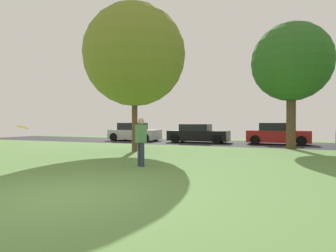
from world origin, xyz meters
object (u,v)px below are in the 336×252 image
Objects in this scene: parked_car_black at (198,134)px; frisbee_disc at (23,127)px; parked_car_red at (277,135)px; maple_tree_far at (291,62)px; person_catcher at (141,140)px; parked_car_silver at (134,133)px; oak_tree_right at (135,55)px.

frisbee_disc is at bearing -90.99° from parked_car_black.
parked_car_black is 1.10× the size of parked_car_red.
maple_tree_far is at bearing -76.48° from parked_car_red.
person_catcher reaches higher than frisbee_disc.
person_catcher is at bearing -118.54° from maple_tree_far.
frisbee_disc is 0.09× the size of parked_car_silver.
frisbee_disc is at bearing -70.87° from parked_car_silver.
parked_car_red is (6.71, 7.79, -4.26)m from oak_tree_right.
maple_tree_far reaches higher than person_catcher.
person_catcher is (-4.83, -8.88, -3.97)m from maple_tree_far.
parked_car_red is (-0.78, 3.26, -4.19)m from maple_tree_far.
oak_tree_right reaches higher than frisbee_disc.
maple_tree_far is 14.14m from frisbee_disc.
maple_tree_far reaches higher than parked_car_black.
maple_tree_far is at bearing -14.46° from parked_car_silver.
oak_tree_right is at bearing -148.84° from maple_tree_far.
frisbee_disc is at bearing -82.67° from oak_tree_right.
oak_tree_right is at bearing 97.33° from frisbee_disc.
parked_car_black is at bearing -175.89° from parked_car_red.
parked_car_red is at bearing 49.26° from oak_tree_right.
parked_car_black is (5.48, -0.17, -0.03)m from parked_car_silver.
oak_tree_right is 11.13m from parked_car_red.
parked_car_silver is at bearing -178.81° from parked_car_red.
parked_car_silver is (-5.23, 15.07, -0.68)m from frisbee_disc.
oak_tree_right is 20.55× the size of frisbee_disc.
frisbee_disc is at bearing -110.59° from parked_car_red.
parked_car_silver is (-11.76, 3.03, -4.19)m from maple_tree_far.
maple_tree_far is (7.50, 4.53, -0.07)m from oak_tree_right.
frisbee_disc is (0.97, -7.51, -3.58)m from oak_tree_right.
parked_car_red is at bearing 103.52° from maple_tree_far.
person_catcher is at bearing -82.99° from parked_car_black.
parked_car_silver is 1.02× the size of parked_car_red.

